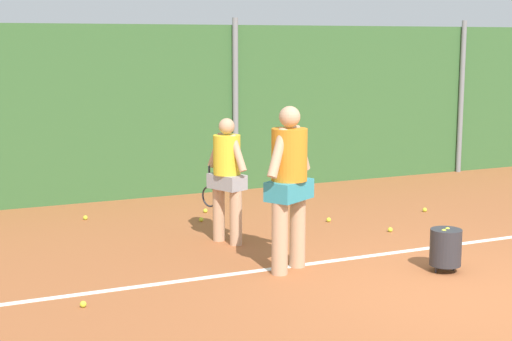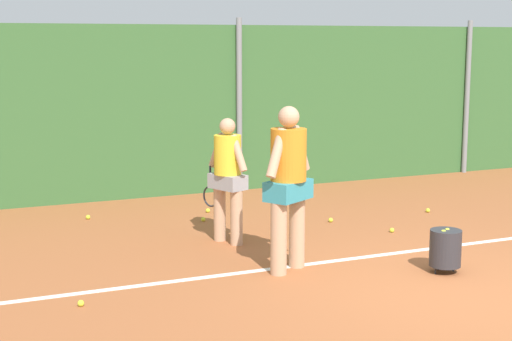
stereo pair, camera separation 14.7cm
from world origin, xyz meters
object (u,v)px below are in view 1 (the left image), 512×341
object	(u,v)px
player_midcourt	(227,174)
tennis_ball_6	(205,211)
ball_hopper	(446,247)
tennis_ball_2	(201,220)
player_foreground_near	(289,179)
tennis_ball_7	(425,210)
tennis_ball_4	(390,230)
tennis_ball_3	(85,218)
tennis_ball_1	(83,304)
tennis_ball_8	(329,220)

from	to	relation	value
player_midcourt	tennis_ball_6	size ratio (longest dim) A/B	24.87
ball_hopper	tennis_ball_2	xyz separation A→B (m)	(-1.68, 3.50, -0.26)
player_foreground_near	tennis_ball_7	world-z (taller)	player_foreground_near
tennis_ball_4	tennis_ball_3	bearing A→B (deg)	146.08
player_foreground_near	tennis_ball_3	xyz separation A→B (m)	(-1.59, 3.53, -1.04)
ball_hopper	tennis_ball_1	distance (m)	4.09
tennis_ball_8	tennis_ball_4	bearing A→B (deg)	-61.43
tennis_ball_7	tennis_ball_8	world-z (taller)	same
tennis_ball_6	tennis_ball_8	bearing A→B (deg)	-42.72
player_midcourt	tennis_ball_7	bearing A→B (deg)	-104.60
tennis_ball_2	tennis_ball_4	world-z (taller)	same
tennis_ball_2	tennis_ball_4	xyz separation A→B (m)	(2.17, -1.66, 0.00)
ball_hopper	player_foreground_near	bearing A→B (deg)	153.77
player_midcourt	tennis_ball_4	size ratio (longest dim) A/B	24.87
player_midcourt	tennis_ball_8	bearing A→B (deg)	-97.24
player_foreground_near	tennis_ball_8	xyz separation A→B (m)	(1.63, 1.92, -1.04)
tennis_ball_3	tennis_ball_7	bearing A→B (deg)	-18.35
tennis_ball_6	tennis_ball_8	distance (m)	1.94
player_midcourt	tennis_ball_3	size ratio (longest dim) A/B	24.87
player_foreground_near	tennis_ball_2	size ratio (longest dim) A/B	28.82
tennis_ball_4	tennis_ball_7	size ratio (longest dim) A/B	1.00
player_foreground_near	tennis_ball_6	world-z (taller)	player_foreground_near
tennis_ball_4	ball_hopper	bearing A→B (deg)	-105.07
tennis_ball_2	player_midcourt	bearing A→B (deg)	-94.79
tennis_ball_2	tennis_ball_1	bearing A→B (deg)	-128.30
player_midcourt	tennis_ball_6	bearing A→B (deg)	-33.64
tennis_ball_3	tennis_ball_6	world-z (taller)	same
tennis_ball_3	tennis_ball_1	bearing A→B (deg)	-102.49
tennis_ball_3	tennis_ball_7	distance (m)	5.17
player_midcourt	ball_hopper	distance (m)	2.93
player_foreground_near	tennis_ball_4	world-z (taller)	player_foreground_near
player_midcourt	tennis_ball_3	distance (m)	2.67
player_foreground_near	ball_hopper	bearing A→B (deg)	-55.92
player_foreground_near	tennis_ball_8	world-z (taller)	player_foreground_near
tennis_ball_8	tennis_ball_3	bearing A→B (deg)	153.47
player_midcourt	tennis_ball_7	size ratio (longest dim) A/B	24.87
player_midcourt	tennis_ball_6	distance (m)	2.03
player_foreground_near	tennis_ball_2	bearing A→B (deg)	61.77
player_midcourt	tennis_ball_8	xyz separation A→B (m)	(1.80, 0.47, -0.89)
player_foreground_near	tennis_ball_4	distance (m)	2.57
tennis_ball_3	player_midcourt	bearing A→B (deg)	-55.71
tennis_ball_4	tennis_ball_8	size ratio (longest dim) A/B	1.00
tennis_ball_2	tennis_ball_4	bearing A→B (deg)	-37.42
ball_hopper	tennis_ball_6	distance (m)	4.28
tennis_ball_1	tennis_ball_2	world-z (taller)	same
ball_hopper	tennis_ball_1	size ratio (longest dim) A/B	7.78
ball_hopper	tennis_ball_6	bearing A→B (deg)	109.30
tennis_ball_1	tennis_ball_3	xyz separation A→B (m)	(0.85, 3.82, 0.00)
tennis_ball_6	tennis_ball_7	size ratio (longest dim) A/B	1.00
tennis_ball_2	tennis_ball_8	distance (m)	1.87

